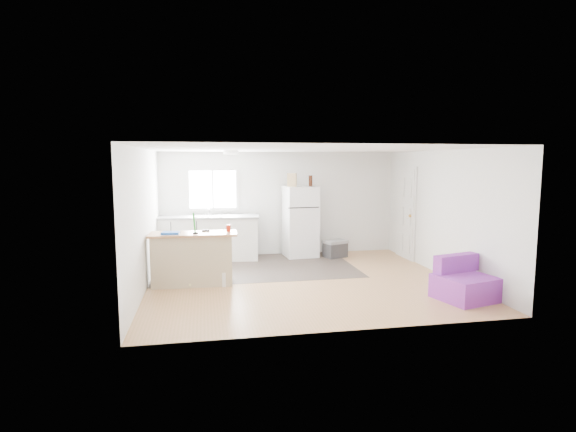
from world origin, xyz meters
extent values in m
cube|color=#AA7C47|center=(0.00, 0.00, -0.01)|extent=(5.50, 5.00, 0.01)
cube|color=white|center=(0.00, 0.00, 2.40)|extent=(5.50, 5.00, 0.01)
cube|color=white|center=(0.00, 2.50, 1.20)|extent=(5.50, 0.01, 2.40)
cube|color=white|center=(0.00, -2.50, 1.20)|extent=(5.50, 0.01, 2.40)
cube|color=white|center=(-2.75, 0.00, 1.20)|extent=(0.01, 5.00, 2.40)
cube|color=white|center=(2.75, 0.00, 1.20)|extent=(0.01, 5.00, 2.40)
cube|color=#342B27|center=(-0.73, 1.25, 0.00)|extent=(4.05, 2.50, 0.00)
cube|color=white|center=(-1.55, 2.49, 1.55)|extent=(1.18, 0.04, 0.98)
cube|color=white|center=(-1.55, 2.47, 1.55)|extent=(1.05, 0.01, 0.85)
cube|color=white|center=(-1.55, 2.46, 1.55)|extent=(0.03, 0.02, 0.85)
cube|color=white|center=(2.72, 1.55, 1.01)|extent=(0.05, 0.82, 2.03)
cube|color=white|center=(2.73, 1.55, 1.02)|extent=(0.03, 0.92, 2.10)
sphere|color=gold|center=(2.67, 1.23, 1.00)|extent=(0.07, 0.07, 0.07)
cylinder|color=white|center=(-1.20, 1.20, 2.36)|extent=(0.30, 0.30, 0.07)
cube|color=white|center=(-1.65, 2.16, 0.47)|extent=(2.19, 0.83, 0.94)
cube|color=gray|center=(-1.65, 2.16, 0.96)|extent=(2.25, 0.88, 0.04)
cube|color=silver|center=(-1.65, 2.13, 0.96)|extent=(0.63, 0.50, 0.06)
cube|color=tan|center=(-1.97, 0.12, 0.45)|extent=(1.40, 0.55, 0.89)
cube|color=#AF7A4B|center=(-1.94, 0.12, 0.91)|extent=(1.54, 0.64, 0.04)
cube|color=white|center=(0.42, 2.15, 0.81)|extent=(0.77, 0.73, 1.62)
cube|color=black|center=(0.42, 1.81, 1.16)|extent=(0.71, 0.08, 0.02)
cube|color=silver|center=(0.13, 1.80, 1.37)|extent=(0.03, 0.02, 0.29)
cube|color=silver|center=(0.13, 1.80, 0.66)|extent=(0.03, 0.02, 0.57)
cube|color=#303032|center=(1.18, 1.88, 0.16)|extent=(0.58, 0.48, 0.33)
cube|color=gray|center=(1.18, 1.88, 0.36)|extent=(0.60, 0.51, 0.07)
cube|color=purple|center=(2.29, -1.57, 0.19)|extent=(0.98, 0.95, 0.38)
cube|color=purple|center=(2.29, -1.28, 0.53)|extent=(0.84, 0.39, 0.29)
cube|color=silver|center=(-1.46, -0.10, 0.13)|extent=(0.16, 0.13, 0.26)
cylinder|color=#1B3BBD|center=(-1.46, -0.10, 0.28)|extent=(0.06, 0.06, 0.05)
cylinder|color=green|center=(-1.89, 0.07, 0.68)|extent=(0.11, 0.34, 1.27)
sphere|color=beige|center=(-2.02, -0.06, 0.06)|extent=(0.15, 0.15, 0.15)
cylinder|color=red|center=(-1.33, 0.17, 0.99)|extent=(0.09, 0.09, 0.12)
cube|color=#134BB4|center=(-2.33, 0.06, 0.95)|extent=(0.32, 0.24, 0.04)
cube|color=black|center=(-1.73, 0.23, 0.95)|extent=(0.14, 0.06, 0.03)
cube|color=black|center=(-1.90, 0.00, 0.95)|extent=(0.10, 0.04, 0.03)
cube|color=tan|center=(0.21, 2.11, 1.77)|extent=(0.22, 0.17, 0.30)
cylinder|color=#351509|center=(0.63, 2.08, 1.74)|extent=(0.07, 0.07, 0.25)
cylinder|color=#351509|center=(0.66, 2.16, 1.74)|extent=(0.09, 0.09, 0.25)
camera|label=1|loc=(-1.73, -7.85, 2.18)|focal=28.00mm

